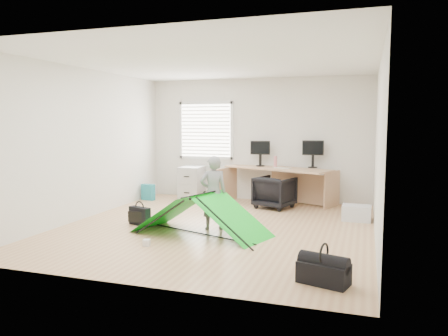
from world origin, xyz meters
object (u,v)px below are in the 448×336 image
(desk, at_px, (277,186))
(office_chair, at_px, (275,192))
(kite, at_px, (201,214))
(duffel_bag, at_px, (324,273))
(thermos, at_px, (275,162))
(person, at_px, (213,193))
(storage_crate, at_px, (356,213))
(filing_cabinet, at_px, (192,183))
(laptop_bag, at_px, (140,216))
(monitor_right, at_px, (313,158))
(monitor_left, at_px, (260,157))

(desk, relative_size, office_chair, 3.23)
(kite, relative_size, duffel_bag, 3.80)
(thermos, distance_m, office_chair, 0.72)
(person, relative_size, storage_crate, 2.45)
(filing_cabinet, relative_size, laptop_bag, 1.80)
(storage_crate, bearing_deg, office_chair, 156.90)
(monitor_right, height_order, office_chair, monitor_right)
(monitor_left, relative_size, monitor_right, 0.96)
(thermos, relative_size, laptop_bag, 0.60)
(filing_cabinet, distance_m, monitor_left, 1.67)
(person, xyz_separation_m, duffel_bag, (1.94, -1.91, -0.48))
(office_chair, distance_m, storage_crate, 1.77)
(monitor_right, xyz_separation_m, storage_crate, (0.94, -1.33, -0.86))
(monitor_right, xyz_separation_m, laptop_bag, (-2.55, -2.82, -0.84))
(monitor_right, distance_m, thermos, 0.79)
(thermos, xyz_separation_m, laptop_bag, (-1.80, -2.60, -0.75))
(monitor_right, height_order, thermos, monitor_right)
(office_chair, xyz_separation_m, laptop_bag, (-1.87, -2.18, -0.17))
(person, height_order, duffel_bag, person)
(filing_cabinet, relative_size, storage_crate, 1.51)
(thermos, bearing_deg, filing_cabinet, 178.50)
(monitor_right, height_order, storage_crate, monitor_right)
(desk, distance_m, monitor_left, 0.75)
(desk, bearing_deg, storage_crate, -13.35)
(storage_crate, distance_m, laptop_bag, 3.80)
(office_chair, height_order, duffel_bag, office_chair)
(thermos, height_order, storage_crate, thermos)
(desk, xyz_separation_m, thermos, (-0.05, -0.00, 0.51))
(storage_crate, bearing_deg, person, -148.04)
(thermos, xyz_separation_m, storage_crate, (1.69, -1.11, -0.77))
(filing_cabinet, height_order, thermos, thermos)
(person, bearing_deg, storage_crate, -176.67)
(filing_cabinet, bearing_deg, monitor_left, 5.69)
(filing_cabinet, xyz_separation_m, person, (1.41, -2.54, 0.23))
(office_chair, height_order, storage_crate, office_chair)
(monitor_left, bearing_deg, filing_cabinet, -176.99)
(laptop_bag, bearing_deg, duffel_bag, -10.97)
(thermos, height_order, kite, thermos)
(desk, height_order, storage_crate, desk)
(laptop_bag, relative_size, duffel_bag, 0.76)
(desk, relative_size, monitor_right, 5.17)
(monitor_right, height_order, kite, monitor_right)
(duffel_bag, bearing_deg, person, 151.62)
(filing_cabinet, bearing_deg, thermos, -1.28)
(desk, bearing_deg, person, -81.86)
(monitor_right, bearing_deg, office_chair, -143.64)
(desk, bearing_deg, thermos, -154.99)
(filing_cabinet, xyz_separation_m, kite, (1.34, -2.92, -0.05))
(monitor_left, height_order, person, person)
(monitor_left, bearing_deg, office_chair, -56.36)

